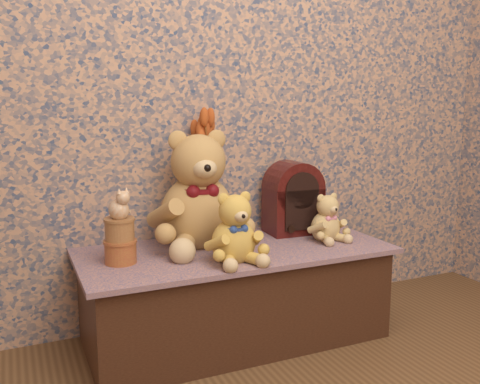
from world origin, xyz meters
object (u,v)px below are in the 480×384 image
at_px(ceramic_vase, 205,216).
at_px(biscuit_tin_lower, 121,252).
at_px(teddy_large, 197,184).
at_px(cat_figurine, 119,203).
at_px(teddy_small, 326,215).
at_px(cathedral_radio, 293,197).
at_px(teddy_medium, 234,224).

distance_m(ceramic_vase, biscuit_tin_lower, 0.46).
xyz_separation_m(teddy_large, cat_figurine, (-0.34, -0.12, -0.03)).
bearing_deg(teddy_large, biscuit_tin_lower, -156.17).
xyz_separation_m(teddy_large, teddy_small, (0.53, -0.15, -0.15)).
height_order(cathedral_radio, ceramic_vase, cathedral_radio).
bearing_deg(ceramic_vase, cat_figurine, -153.46).
relative_size(teddy_small, cat_figurine, 1.82).
xyz_separation_m(teddy_small, cathedral_radio, (-0.07, 0.17, 0.05)).
distance_m(teddy_large, ceramic_vase, 0.19).
bearing_deg(teddy_large, teddy_small, -11.28).
bearing_deg(cathedral_radio, cat_figurine, -167.15).
xyz_separation_m(teddy_large, cathedral_radio, (0.46, 0.02, -0.09)).
bearing_deg(biscuit_tin_lower, teddy_large, 19.34).
relative_size(ceramic_vase, biscuit_tin_lower, 1.74).
height_order(biscuit_tin_lower, cat_figurine, cat_figurine).
relative_size(teddy_small, cathedral_radio, 0.67).
bearing_deg(cathedral_radio, biscuit_tin_lower, -167.15).
xyz_separation_m(teddy_medium, ceramic_vase, (0.01, 0.35, -0.04)).
relative_size(teddy_large, cat_figurine, 4.25).
xyz_separation_m(teddy_small, biscuit_tin_lower, (-0.87, 0.03, -0.07)).
distance_m(cathedral_radio, biscuit_tin_lower, 0.83).
bearing_deg(ceramic_vase, biscuit_tin_lower, -153.46).
height_order(teddy_medium, cathedral_radio, cathedral_radio).
relative_size(teddy_medium, cat_figurine, 2.34).
xyz_separation_m(teddy_large, ceramic_vase, (0.06, 0.08, -0.15)).
bearing_deg(teddy_small, cathedral_radio, 106.39).
bearing_deg(teddy_large, cathedral_radio, 7.06).
height_order(teddy_large, cathedral_radio, teddy_large).
bearing_deg(ceramic_vase, cathedral_radio, -8.75).
bearing_deg(teddy_small, teddy_medium, -171.44).
xyz_separation_m(teddy_large, teddy_medium, (0.05, -0.26, -0.11)).
distance_m(teddy_large, teddy_small, 0.57).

